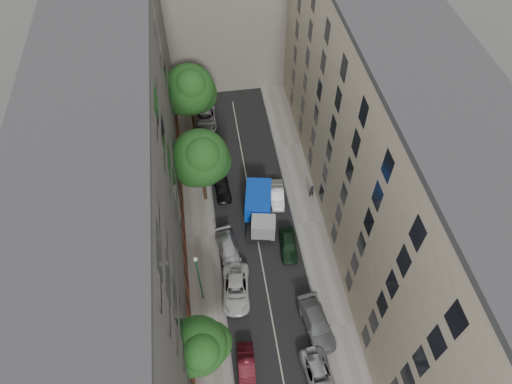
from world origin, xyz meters
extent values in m
plane|color=#4C4C49|center=(0.00, 0.00, 0.00)|extent=(120.00, 120.00, 0.00)
cube|color=black|center=(0.00, 0.00, 0.01)|extent=(8.00, 44.00, 0.02)
cube|color=gray|center=(-5.50, 0.00, 0.07)|extent=(3.00, 44.00, 0.15)
cube|color=gray|center=(5.50, 0.00, 0.07)|extent=(3.00, 44.00, 0.15)
cube|color=#4D4B48|center=(-11.00, 0.00, 10.00)|extent=(8.00, 44.00, 20.00)
cube|color=#C2B197|center=(11.00, 0.00, 10.00)|extent=(8.00, 44.00, 20.00)
cube|color=gray|center=(0.00, 28.00, 9.00)|extent=(18.00, 12.00, 18.00)
cube|color=black|center=(0.60, 1.29, 0.63)|extent=(3.55, 6.52, 0.34)
cube|color=#9DA0A2|center=(0.60, -0.88, 1.66)|extent=(2.60, 2.24, 1.94)
cube|color=blue|center=(0.60, 2.31, 1.83)|extent=(3.26, 4.52, 2.06)
cylinder|color=black|center=(-0.49, -0.88, 0.48)|extent=(0.32, 0.96, 0.96)
cylinder|color=black|center=(1.69, -0.88, 0.48)|extent=(0.32, 0.96, 0.96)
cylinder|color=black|center=(-0.49, 3.11, 0.48)|extent=(0.32, 0.96, 0.96)
cylinder|color=black|center=(1.69, 3.11, 0.48)|extent=(0.32, 0.96, 0.96)
imported|color=#490E18|center=(-2.80, -13.40, 0.64)|extent=(1.59, 3.96, 1.28)
imported|color=silver|center=(-2.80, -6.51, 0.72)|extent=(2.97, 5.43, 1.44)
imported|color=#B4B3B8|center=(-3.01, -2.20, 0.66)|extent=(2.47, 4.76, 1.32)
imported|color=black|center=(-2.80, 5.40, 0.67)|extent=(1.79, 3.99, 1.33)
imported|color=black|center=(-2.80, 9.00, 0.73)|extent=(2.29, 4.63, 1.46)
imported|color=#B9B8BD|center=(-3.60, 16.60, 0.73)|extent=(2.50, 5.29, 1.46)
imported|color=silver|center=(2.80, -15.00, 0.66)|extent=(2.59, 4.89, 1.31)
imported|color=slate|center=(3.60, -10.80, 0.75)|extent=(2.77, 5.42, 1.50)
imported|color=black|center=(2.80, -2.60, 0.67)|extent=(1.98, 4.09, 1.34)
imported|color=silver|center=(2.80, 3.60, 0.64)|extent=(1.83, 4.03, 1.28)
cylinder|color=#382619|center=(-6.18, -13.00, 1.48)|extent=(0.36, 0.36, 2.66)
cylinder|color=#382619|center=(-6.18, -13.00, 3.77)|extent=(0.24, 0.24, 1.90)
sphere|color=#194A18|center=(-6.18, -13.00, 5.63)|extent=(4.30, 4.30, 4.30)
sphere|color=#194A18|center=(-5.28, -12.60, 4.72)|extent=(3.22, 3.22, 3.22)
sphere|color=#194A18|center=(-6.88, -13.50, 5.10)|extent=(3.01, 3.01, 3.01)
sphere|color=#194A18|center=(-5.98, -13.80, 6.62)|extent=(2.79, 2.79, 2.79)
cylinder|color=#382619|center=(-4.65, 4.65, 1.67)|extent=(0.36, 0.36, 3.03)
cylinder|color=#382619|center=(-4.65, 4.65, 4.26)|extent=(0.24, 0.24, 2.16)
sphere|color=#194A18|center=(-4.65, 4.65, 6.38)|extent=(5.63, 5.63, 5.63)
sphere|color=#194A18|center=(-3.75, 5.05, 5.35)|extent=(4.22, 4.22, 4.22)
sphere|color=#194A18|center=(-5.35, 4.15, 5.78)|extent=(3.94, 3.94, 3.94)
sphere|color=#194A18|center=(-4.45, 3.85, 7.51)|extent=(3.66, 3.66, 3.66)
cylinder|color=#382619|center=(-5.08, 14.97, 1.66)|extent=(0.36, 0.36, 3.03)
cylinder|color=#382619|center=(-5.08, 14.97, 4.26)|extent=(0.24, 0.24, 2.16)
sphere|color=#194A18|center=(-5.08, 14.97, 6.37)|extent=(5.71, 5.71, 5.71)
sphere|color=#194A18|center=(-4.18, 15.37, 5.34)|extent=(4.28, 4.28, 4.28)
sphere|color=#194A18|center=(-5.78, 14.47, 5.77)|extent=(4.00, 4.00, 4.00)
sphere|color=#194A18|center=(-4.88, 14.17, 7.50)|extent=(3.71, 3.71, 3.71)
cylinder|color=#1B6135|center=(-5.80, -6.66, 3.51)|extent=(0.14, 0.14, 6.72)
sphere|color=silver|center=(-5.80, -6.66, 6.98)|extent=(0.36, 0.36, 0.36)
imported|color=black|center=(6.40, 3.32, 0.96)|extent=(0.66, 0.50, 1.61)
camera|label=1|loc=(-3.83, -25.32, 38.11)|focal=32.00mm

